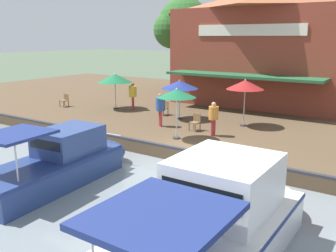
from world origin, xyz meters
The scene contains 18 objects.
ground_plane centered at (0.00, 0.00, 0.00)m, with size 220.00×220.00×0.00m, color #4C5B47.
quay_deck centered at (-11.00, 0.00, 0.30)m, with size 22.00×56.00×0.60m, color brown.
quay_edge_fender centered at (-0.10, 0.00, 0.65)m, with size 0.20×50.40×0.10m, color #2D2D33.
waterfront_restaurant centered at (-13.84, -1.12, 4.68)m, with size 9.78×12.39×8.06m.
patio_umbrella_far_corner centered at (-1.55, -1.06, 2.74)m, with size 1.78×1.78×2.38m.
patio_umbrella_mid_patio_right centered at (-5.63, -8.47, 2.63)m, with size 2.27×2.27×2.34m.
patio_umbrella_back_row centered at (-5.73, 0.52, 2.81)m, with size 1.98×1.98×2.50m.
patio_umbrella_near_quay_edge centered at (-5.32, -3.28, 2.59)m, with size 2.13×2.13×2.27m.
cafe_chair_mid_patio centered at (-4.26, -11.87, 1.08)m, with size 0.47×0.47×0.85m.
cafe_chair_far_corner_seat centered at (-5.72, -4.63, 1.08)m, with size 0.52×0.52×0.85m.
cafe_chair_facing_river centered at (-3.41, -1.11, 1.08)m, with size 0.49×0.49×0.85m.
person_near_entrance centered at (-2.99, 0.11, 1.63)m, with size 0.47×0.47×1.65m.
person_mid_patio centered at (-3.17, -3.12, 1.72)m, with size 0.50×0.50×1.77m.
person_at_quay_edge centered at (-5.96, -7.27, 1.73)m, with size 0.50×0.50×1.78m.
motorboat_mid_row centered at (4.01, -2.43, 0.79)m, with size 6.68×2.54×2.23m.
motorboat_fourth_along centered at (5.16, 4.39, 0.88)m, with size 7.85×2.91×2.32m.
tree_downstream_bank centered at (-15.98, -2.45, 5.66)m, with size 4.68×4.46×7.43m.
tree_behind_restaurant centered at (-15.81, -9.75, 6.17)m, with size 4.81×4.58×8.00m.
Camera 1 is at (12.74, 8.06, 5.26)m, focal length 40.00 mm.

